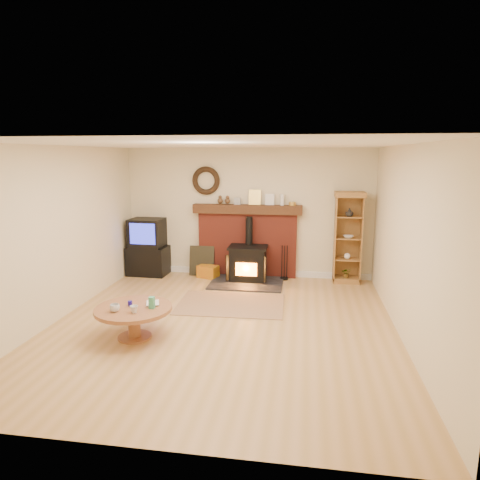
% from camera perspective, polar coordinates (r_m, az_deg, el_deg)
% --- Properties ---
extents(ground, '(5.50, 5.50, 0.00)m').
position_cam_1_polar(ground, '(6.41, -2.38, -11.29)').
color(ground, tan).
rests_on(ground, ground).
extents(room_shell, '(5.02, 5.52, 2.61)m').
position_cam_1_polar(room_shell, '(6.07, -2.50, 4.22)').
color(room_shell, beige).
rests_on(room_shell, ground).
extents(chimney_breast, '(2.20, 0.22, 1.78)m').
position_cam_1_polar(chimney_breast, '(8.71, 0.98, 0.30)').
color(chimney_breast, maroon).
rests_on(chimney_breast, ground).
extents(wood_stove, '(1.40, 1.00, 1.26)m').
position_cam_1_polar(wood_stove, '(8.42, 1.04, -3.30)').
color(wood_stove, black).
rests_on(wood_stove, ground).
extents(area_rug, '(1.79, 1.26, 0.01)m').
position_cam_1_polar(area_rug, '(7.24, -1.23, -8.54)').
color(area_rug, brown).
rests_on(area_rug, ground).
extents(tv_unit, '(0.82, 0.59, 1.18)m').
position_cam_1_polar(tv_unit, '(9.08, -12.21, -1.05)').
color(tv_unit, black).
rests_on(tv_unit, ground).
extents(curio_cabinet, '(0.57, 0.41, 1.77)m').
position_cam_1_polar(curio_cabinet, '(8.55, 14.18, 0.35)').
color(curio_cabinet, brown).
rests_on(curio_cabinet, ground).
extents(firelog_box, '(0.46, 0.37, 0.25)m').
position_cam_1_polar(firelog_box, '(8.75, -4.28, -4.23)').
color(firelog_box, '#C9B909').
rests_on(firelog_box, ground).
extents(leaning_painting, '(0.52, 0.14, 0.62)m').
position_cam_1_polar(leaning_painting, '(8.88, -5.11, -2.78)').
color(leaning_painting, black).
rests_on(leaning_painting, ground).
extents(fire_tools, '(0.16, 0.16, 0.70)m').
position_cam_1_polar(fire_tools, '(8.64, 5.91, -4.42)').
color(fire_tools, black).
rests_on(fire_tools, ground).
extents(coffee_table, '(1.04, 1.04, 0.60)m').
position_cam_1_polar(coffee_table, '(6.04, -14.01, -9.44)').
color(coffee_table, brown).
rests_on(coffee_table, ground).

